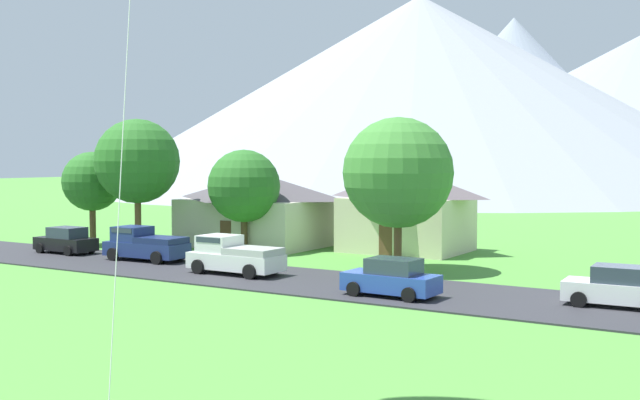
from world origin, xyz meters
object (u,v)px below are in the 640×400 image
at_px(tree_near_left, 92,182).
at_px(tree_center, 398,173).
at_px(tree_near_right, 244,186).
at_px(pickup_truck_white_west_side, 234,255).
at_px(parked_car_black_east_end, 66,241).
at_px(parked_car_white_mid_east, 619,288).
at_px(parked_car_blue_mid_west, 392,278).
at_px(pickup_truck_navy_east_side, 145,244).
at_px(tree_right_of_center, 137,161).
at_px(house_left_center, 407,208).
at_px(house_leftmost, 260,208).

height_order(tree_near_left, tree_center, tree_center).
height_order(tree_near_right, pickup_truck_white_west_side, tree_near_right).
xyz_separation_m(parked_car_black_east_end, pickup_truck_white_west_side, (14.67, -1.44, 0.19)).
bearing_deg(parked_car_black_east_end, parked_car_white_mid_east, -0.62).
bearing_deg(tree_center, parked_car_blue_mid_west, -66.35).
bearing_deg(tree_near_left, tree_near_right, 9.86).
height_order(parked_car_blue_mid_west, parked_car_black_east_end, same).
bearing_deg(tree_center, pickup_truck_navy_east_side, -163.68).
xyz_separation_m(parked_car_white_mid_east, pickup_truck_white_west_side, (-18.97, -1.07, 0.19)).
relative_size(tree_near_right, pickup_truck_white_west_side, 1.29).
bearing_deg(pickup_truck_white_west_side, tree_right_of_center, 155.27).
xyz_separation_m(tree_center, tree_near_right, (-12.14, 2.27, -1.02)).
bearing_deg(tree_near_left, tree_right_of_center, -1.78).
height_order(house_left_center, parked_car_white_mid_east, house_left_center).
distance_m(tree_near_left, tree_center, 24.03).
bearing_deg(tree_near_right, parked_car_blue_mid_west, -32.09).
bearing_deg(parked_car_blue_mid_west, tree_near_right, 147.91).
bearing_deg(parked_car_blue_mid_west, house_leftmost, 141.02).
xyz_separation_m(tree_right_of_center, parked_car_blue_mid_west, (22.68, -7.43, -5.10)).
xyz_separation_m(house_leftmost, tree_near_right, (1.82, -4.27, 1.72)).
bearing_deg(parked_car_white_mid_east, parked_car_black_east_end, 179.38).
relative_size(parked_car_white_mid_east, pickup_truck_white_west_side, 0.82).
bearing_deg(house_left_center, tree_center, -68.04).
xyz_separation_m(house_leftmost, house_left_center, (10.52, 1.98, 0.23)).
relative_size(tree_near_right, parked_car_black_east_end, 1.60).
bearing_deg(parked_car_white_mid_east, parked_car_blue_mid_west, -163.49).
relative_size(tree_near_left, parked_car_blue_mid_west, 1.56).
bearing_deg(parked_car_black_east_end, house_leftmost, 55.48).
bearing_deg(pickup_truck_navy_east_side, tree_right_of_center, 138.05).
height_order(house_left_center, parked_car_black_east_end, house_left_center).
height_order(house_leftmost, parked_car_black_east_end, house_leftmost).
xyz_separation_m(house_left_center, tree_near_left, (-20.58, -8.31, 1.65)).
xyz_separation_m(house_leftmost, tree_near_left, (-10.05, -6.33, 1.88)).
xyz_separation_m(house_leftmost, parked_car_white_mid_east, (26.17, -11.24, -1.78)).
relative_size(tree_right_of_center, parked_car_blue_mid_west, 2.08).
bearing_deg(tree_near_left, pickup_truck_navy_east_side, -25.54).
relative_size(parked_car_blue_mid_west, pickup_truck_navy_east_side, 0.81).
distance_m(house_leftmost, parked_car_blue_mid_west, 22.17).
xyz_separation_m(tree_near_right, parked_car_blue_mid_west, (15.37, -9.63, -3.49)).
bearing_deg(parked_car_white_mid_east, pickup_truck_navy_east_side, 179.11).
distance_m(pickup_truck_white_west_side, pickup_truck_navy_east_side, 7.99).
relative_size(tree_center, tree_near_right, 1.25).
bearing_deg(tree_near_right, tree_right_of_center, -163.22).
bearing_deg(parked_car_white_mid_east, house_left_center, 139.80).
distance_m(tree_center, parked_car_white_mid_east, 13.84).
relative_size(tree_right_of_center, pickup_truck_white_west_side, 1.69).
bearing_deg(house_left_center, parked_car_white_mid_east, -40.20).
bearing_deg(house_left_center, pickup_truck_navy_east_side, -131.12).
height_order(tree_center, parked_car_blue_mid_west, tree_center).
relative_size(tree_center, pickup_truck_navy_east_side, 1.59).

